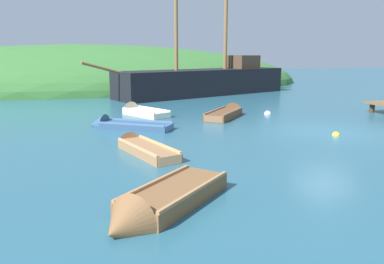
% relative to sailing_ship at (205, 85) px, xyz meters
% --- Properties ---
extents(ground_plane, '(120.00, 120.00, 0.00)m').
position_rel_sailing_ship_xyz_m(ground_plane, '(-0.14, -15.79, -0.78)').
color(ground_plane, '#285B70').
extents(shore_hill, '(47.91, 26.51, 8.44)m').
position_rel_sailing_ship_xyz_m(shore_hill, '(-8.62, 13.39, -0.78)').
color(shore_hill, '#387033').
rests_on(shore_hill, ground).
extents(sailing_ship, '(17.22, 7.94, 11.09)m').
position_rel_sailing_ship_xyz_m(sailing_ship, '(0.00, 0.00, 0.00)').
color(sailing_ship, black).
rests_on(sailing_ship, ground).
extents(rowboat_portside, '(3.34, 3.56, 1.03)m').
position_rel_sailing_ship_xyz_m(rowboat_portside, '(-2.56, -10.59, -0.66)').
color(rowboat_portside, brown).
rests_on(rowboat_portside, ground).
extents(rowboat_outer_left, '(1.81, 3.82, 0.86)m').
position_rel_sailing_ship_xyz_m(rowboat_outer_left, '(-8.36, -16.59, -0.68)').
color(rowboat_outer_left, '#9E7047').
rests_on(rowboat_outer_left, ground).
extents(rowboat_center, '(3.53, 3.31, 1.13)m').
position_rel_sailing_ship_xyz_m(rowboat_center, '(-8.92, -21.81, -0.65)').
color(rowboat_center, brown).
rests_on(rowboat_center, ground).
extents(rowboat_outer_right, '(2.58, 3.64, 1.11)m').
position_rel_sailing_ship_xyz_m(rowboat_outer_right, '(-6.96, -8.57, -0.67)').
color(rowboat_outer_right, beige).
rests_on(rowboat_outer_right, ground).
extents(rowboat_near_dock, '(3.81, 3.14, 1.03)m').
position_rel_sailing_ship_xyz_m(rowboat_near_dock, '(-8.38, -12.20, -0.70)').
color(rowboat_near_dock, '#335175').
rests_on(rowboat_near_dock, ground).
extents(buoy_white, '(0.39, 0.39, 0.39)m').
position_rel_sailing_ship_xyz_m(buoy_white, '(-0.16, -10.62, -0.78)').
color(buoy_white, white).
rests_on(buoy_white, ground).
extents(buoy_yellow, '(0.32, 0.32, 0.32)m').
position_rel_sailing_ship_xyz_m(buoy_yellow, '(-0.21, -16.48, -0.78)').
color(buoy_yellow, yellow).
rests_on(buoy_yellow, ground).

